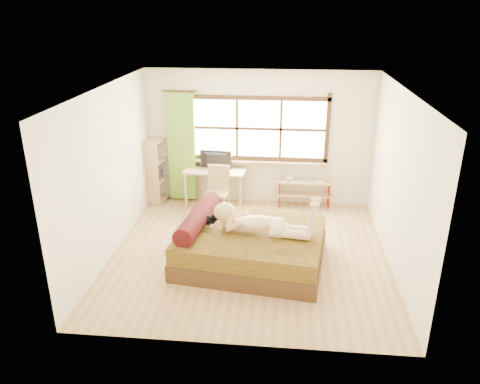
# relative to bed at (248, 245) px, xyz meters

# --- Properties ---
(floor) EXTENTS (4.50, 4.50, 0.00)m
(floor) POSITION_rel_bed_xyz_m (0.00, 0.28, -0.30)
(floor) COLOR #9E754C
(floor) RESTS_ON ground
(ceiling) EXTENTS (4.50, 4.50, 0.00)m
(ceiling) POSITION_rel_bed_xyz_m (0.00, 0.28, 2.40)
(ceiling) COLOR white
(ceiling) RESTS_ON wall_back
(wall_back) EXTENTS (4.50, 0.00, 4.50)m
(wall_back) POSITION_rel_bed_xyz_m (0.00, 2.53, 1.05)
(wall_back) COLOR silver
(wall_back) RESTS_ON floor
(wall_front) EXTENTS (4.50, 0.00, 4.50)m
(wall_front) POSITION_rel_bed_xyz_m (0.00, -1.97, 1.05)
(wall_front) COLOR silver
(wall_front) RESTS_ON floor
(wall_left) EXTENTS (0.00, 4.50, 4.50)m
(wall_left) POSITION_rel_bed_xyz_m (-2.25, 0.28, 1.05)
(wall_left) COLOR silver
(wall_left) RESTS_ON floor
(wall_right) EXTENTS (0.00, 4.50, 4.50)m
(wall_right) POSITION_rel_bed_xyz_m (2.25, 0.28, 1.05)
(wall_right) COLOR silver
(wall_right) RESTS_ON floor
(window) EXTENTS (2.80, 0.16, 1.46)m
(window) POSITION_rel_bed_xyz_m (0.00, 2.50, 1.21)
(window) COLOR #FFEDBF
(window) RESTS_ON wall_back
(curtain) EXTENTS (0.55, 0.10, 2.20)m
(curtain) POSITION_rel_bed_xyz_m (-1.55, 2.41, 0.85)
(curtain) COLOR #579929
(curtain) RESTS_ON wall_back
(bed) EXTENTS (2.44, 2.06, 0.84)m
(bed) POSITION_rel_bed_xyz_m (0.00, 0.00, 0.00)
(bed) COLOR #34210F
(bed) RESTS_ON floor
(woman) EXTENTS (1.60, 0.65, 0.67)m
(woman) POSITION_rel_bed_xyz_m (0.20, -0.06, 0.59)
(woman) COLOR #DEAE8F
(woman) RESTS_ON bed
(kitten) EXTENTS (0.35, 0.18, 0.27)m
(kitten) POSITION_rel_bed_xyz_m (-0.67, 0.09, 0.39)
(kitten) COLOR black
(kitten) RESTS_ON bed
(desk) EXTENTS (1.25, 0.65, 0.76)m
(desk) POSITION_rel_bed_xyz_m (-0.85, 2.23, 0.36)
(desk) COLOR #9D8855
(desk) RESTS_ON floor
(monitor) EXTENTS (0.65, 0.13, 0.37)m
(monitor) POSITION_rel_bed_xyz_m (-0.85, 2.28, 0.64)
(monitor) COLOR black
(monitor) RESTS_ON desk
(chair) EXTENTS (0.46, 0.46, 0.95)m
(chair) POSITION_rel_bed_xyz_m (-0.74, 1.86, 0.23)
(chair) COLOR #9D8855
(chair) RESTS_ON floor
(pipe_shelf) EXTENTS (1.08, 0.27, 0.61)m
(pipe_shelf) POSITION_rel_bed_xyz_m (0.96, 2.35, 0.10)
(pipe_shelf) COLOR #9D8855
(pipe_shelf) RESTS_ON floor
(cup) EXTENTS (0.12, 0.12, 0.10)m
(cup) POSITION_rel_bed_xyz_m (0.65, 2.35, 0.29)
(cup) COLOR gray
(cup) RESTS_ON pipe_shelf
(book) EXTENTS (0.15, 0.20, 0.02)m
(book) POSITION_rel_bed_xyz_m (1.15, 2.35, 0.25)
(book) COLOR gray
(book) RESTS_ON pipe_shelf
(bookshelf) EXTENTS (0.43, 0.63, 1.34)m
(bookshelf) POSITION_rel_bed_xyz_m (-2.08, 2.35, 0.38)
(bookshelf) COLOR #9D8855
(bookshelf) RESTS_ON floor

